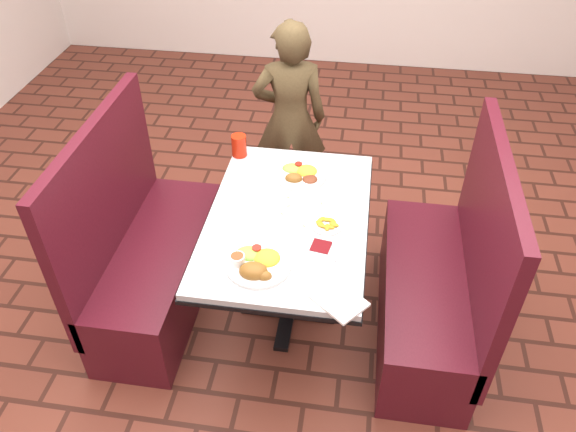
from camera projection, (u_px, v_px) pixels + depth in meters
The scene contains 14 objects.
dining_table at pixel (288, 230), 2.89m from camera, with size 0.81×1.21×0.75m.
booth_bench_left at pixel (149, 259), 3.19m from camera, with size 0.47×1.20×1.17m.
booth_bench_right at pixel (435, 290), 3.00m from camera, with size 0.47×1.20×1.17m.
diner_person at pixel (290, 120), 3.71m from camera, with size 0.49×0.32×1.34m, color brown.
near_dinner_plate at pixel (257, 261), 2.53m from camera, with size 0.30×0.30×0.09m.
far_dinner_plate at pixel (301, 173), 3.07m from camera, with size 0.28×0.28×0.07m.
plantain_plate at pixel (327, 224), 2.76m from camera, with size 0.16×0.16×0.02m.
maroon_napkin at pixel (321, 246), 2.65m from camera, with size 0.09×0.09×0.00m, color #610E12.
spoon_utensil at pixel (335, 251), 2.62m from camera, with size 0.01×0.13×0.00m, color #BBBBBF.
red_tumbler at pixel (239, 146), 3.21m from camera, with size 0.09×0.09×0.13m, color red.
paper_napkin at pixel (338, 300), 2.39m from camera, with size 0.22×0.17×0.01m, color white.
knife_utensil at pixel (263, 262), 2.56m from camera, with size 0.01×0.18×0.00m, color silver.
fork_utensil at pixel (251, 268), 2.53m from camera, with size 0.01×0.14×0.00m, color silver.
lettuce_shreds at pixel (297, 209), 2.87m from camera, with size 0.28×0.32×0.00m, color #92C14D, non-canonical shape.
Camera 1 is at (0.32, -2.14, 2.56)m, focal length 35.00 mm.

